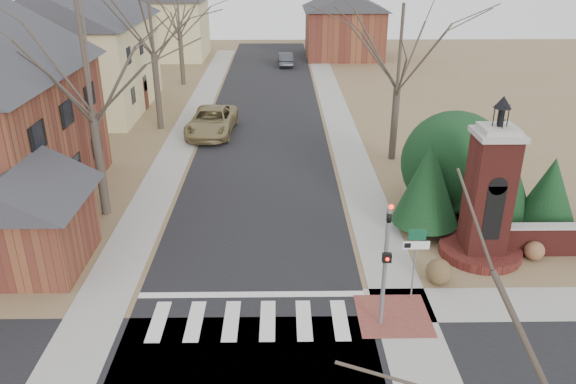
{
  "coord_description": "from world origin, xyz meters",
  "views": [
    {
      "loc": [
        1.06,
        -14.42,
        11.41
      ],
      "look_at": [
        1.35,
        6.0,
        2.35
      ],
      "focal_mm": 35.0,
      "sensor_mm": 36.0,
      "label": 1
    }
  ],
  "objects_px": {
    "traffic_signal_pole": "(386,256)",
    "sign_post": "(416,250)",
    "brick_gate_monument": "(487,206)",
    "pickup_truck": "(212,121)",
    "distant_car": "(286,59)"
  },
  "relations": [
    {
      "from": "brick_gate_monument",
      "to": "pickup_truck",
      "type": "relative_size",
      "value": 1.08
    },
    {
      "from": "distant_car",
      "to": "traffic_signal_pole",
      "type": "bearing_deg",
      "value": 91.65
    },
    {
      "from": "pickup_truck",
      "to": "sign_post",
      "type": "bearing_deg",
      "value": -60.56
    },
    {
      "from": "traffic_signal_pole",
      "to": "brick_gate_monument",
      "type": "bearing_deg",
      "value": 43.24
    },
    {
      "from": "traffic_signal_pole",
      "to": "pickup_truck",
      "type": "xyz_separation_m",
      "value": [
        -7.7,
        20.26,
        -1.75
      ]
    },
    {
      "from": "traffic_signal_pole",
      "to": "sign_post",
      "type": "height_order",
      "value": "traffic_signal_pole"
    },
    {
      "from": "traffic_signal_pole",
      "to": "distant_car",
      "type": "bearing_deg",
      "value": 93.6
    },
    {
      "from": "traffic_signal_pole",
      "to": "brick_gate_monument",
      "type": "distance_m",
      "value": 6.47
    },
    {
      "from": "traffic_signal_pole",
      "to": "sign_post",
      "type": "distance_m",
      "value": 2.02
    },
    {
      "from": "traffic_signal_pole",
      "to": "sign_post",
      "type": "bearing_deg",
      "value": 47.57
    },
    {
      "from": "traffic_signal_pole",
      "to": "brick_gate_monument",
      "type": "height_order",
      "value": "brick_gate_monument"
    },
    {
      "from": "traffic_signal_pole",
      "to": "brick_gate_monument",
      "type": "relative_size",
      "value": 0.69
    },
    {
      "from": "sign_post",
      "to": "distant_car",
      "type": "xyz_separation_m",
      "value": [
        -3.97,
        41.11,
        -1.28
      ]
    },
    {
      "from": "brick_gate_monument",
      "to": "traffic_signal_pole",
      "type": "bearing_deg",
      "value": -136.76
    },
    {
      "from": "pickup_truck",
      "to": "distant_car",
      "type": "height_order",
      "value": "pickup_truck"
    }
  ]
}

